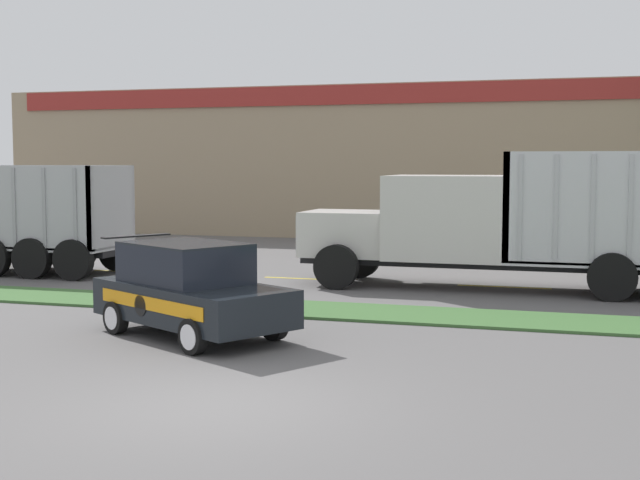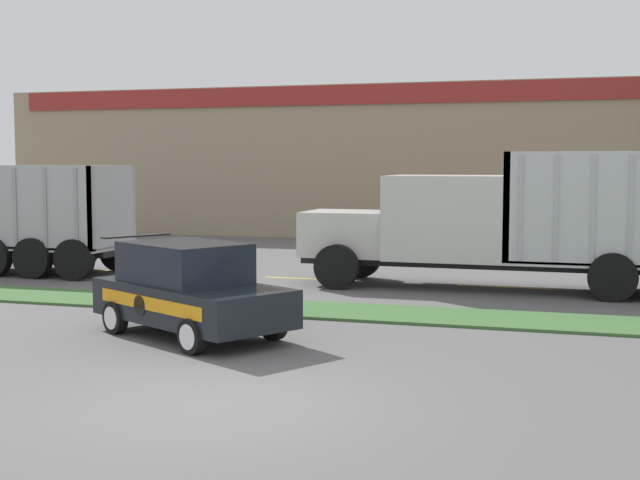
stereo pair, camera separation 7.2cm
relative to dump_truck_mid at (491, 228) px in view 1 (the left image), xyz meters
The scene contains 9 objects.
ground_plane 12.32m from the dump_truck_mid, 100.30° to the right, with size 600.00×600.00×0.00m, color #5B5959.
grass_verge 5.26m from the dump_truck_mid, 115.73° to the right, with size 120.00×2.05×0.06m, color #3D6633.
centre_line_3 10.62m from the dump_truck_mid, behind, with size 2.40×0.14×0.01m, color yellow.
centre_line_4 5.35m from the dump_truck_mid, behind, with size 2.40×0.14×0.01m, color yellow.
centre_line_5 1.66m from the dump_truck_mid, 58.16° to the left, with size 2.40×0.14×0.01m, color yellow.
dump_truck_mid is the anchor object (origin of this frame).
rally_car 9.13m from the dump_truck_mid, 120.26° to the right, with size 4.42×3.60×1.77m.
traffic_cone 7.47m from the dump_truck_mid, 126.21° to the right, with size 0.45×0.45×0.57m.
store_building_backdrop 19.86m from the dump_truck_mid, 106.69° to the left, with size 35.77×12.10×6.43m.
Camera 1 is at (4.70, -10.67, 3.22)m, focal length 50.00 mm.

